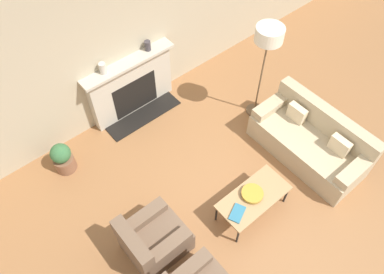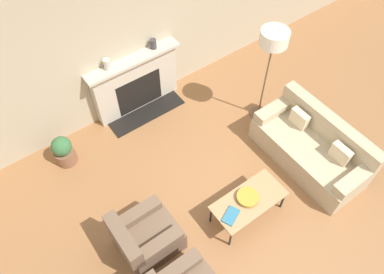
{
  "view_description": "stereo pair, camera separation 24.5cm",
  "coord_description": "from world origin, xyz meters",
  "px_view_note": "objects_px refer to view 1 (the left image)",
  "views": [
    {
      "loc": [
        -2.37,
        -1.33,
        5.25
      ],
      "look_at": [
        -0.03,
        1.47,
        0.45
      ],
      "focal_mm": 35.0,
      "sensor_mm": 36.0,
      "label": 1
    },
    {
      "loc": [
        -2.18,
        -1.48,
        5.25
      ],
      "look_at": [
        -0.03,
        1.47,
        0.45
      ],
      "focal_mm": 35.0,
      "sensor_mm": 36.0,
      "label": 2
    }
  ],
  "objects_px": {
    "bowl": "(252,194)",
    "book": "(237,213)",
    "couch": "(310,141)",
    "mantel_vase_left": "(103,68)",
    "coffee_table": "(254,198)",
    "mantel_vase_center_left": "(148,46)",
    "fireplace": "(132,87)",
    "potted_plant": "(63,158)",
    "floor_lamp": "(268,41)",
    "armchair_far": "(153,240)"
  },
  "relations": [
    {
      "from": "mantel_vase_center_left",
      "to": "potted_plant",
      "type": "distance_m",
      "value": 2.3
    },
    {
      "from": "fireplace",
      "to": "floor_lamp",
      "type": "xyz_separation_m",
      "value": [
        1.65,
        -1.49,
        1.06
      ]
    },
    {
      "from": "couch",
      "to": "mantel_vase_left",
      "type": "bearing_deg",
      "value": -142.63
    },
    {
      "from": "couch",
      "to": "book",
      "type": "distance_m",
      "value": 1.89
    },
    {
      "from": "armchair_far",
      "to": "bowl",
      "type": "xyz_separation_m",
      "value": [
        1.49,
        -0.42,
        0.18
      ]
    },
    {
      "from": "coffee_table",
      "to": "bowl",
      "type": "bearing_deg",
      "value": 95.37
    },
    {
      "from": "bowl",
      "to": "book",
      "type": "distance_m",
      "value": 0.38
    },
    {
      "from": "mantel_vase_center_left",
      "to": "coffee_table",
      "type": "bearing_deg",
      "value": -95.62
    },
    {
      "from": "coffee_table",
      "to": "bowl",
      "type": "distance_m",
      "value": 0.08
    },
    {
      "from": "mantel_vase_left",
      "to": "mantel_vase_center_left",
      "type": "bearing_deg",
      "value": 0.0
    },
    {
      "from": "potted_plant",
      "to": "floor_lamp",
      "type": "bearing_deg",
      "value": -18.67
    },
    {
      "from": "mantel_vase_center_left",
      "to": "floor_lamp",
      "type": "bearing_deg",
      "value": -50.91
    },
    {
      "from": "book",
      "to": "mantel_vase_left",
      "type": "xyz_separation_m",
      "value": [
        -0.21,
        2.93,
        0.77
      ]
    },
    {
      "from": "couch",
      "to": "mantel_vase_left",
      "type": "height_order",
      "value": "mantel_vase_left"
    },
    {
      "from": "fireplace",
      "to": "book",
      "type": "relative_size",
      "value": 5.42
    },
    {
      "from": "couch",
      "to": "book",
      "type": "relative_size",
      "value": 6.01
    },
    {
      "from": "mantel_vase_center_left",
      "to": "mantel_vase_left",
      "type": "bearing_deg",
      "value": 180.0
    },
    {
      "from": "couch",
      "to": "floor_lamp",
      "type": "bearing_deg",
      "value": 179.91
    },
    {
      "from": "mantel_vase_center_left",
      "to": "bowl",
      "type": "bearing_deg",
      "value": -95.76
    },
    {
      "from": "book",
      "to": "armchair_far",
      "type": "bearing_deg",
      "value": 131.94
    },
    {
      "from": "mantel_vase_left",
      "to": "floor_lamp",
      "type": "bearing_deg",
      "value": -35.74
    },
    {
      "from": "fireplace",
      "to": "couch",
      "type": "relative_size",
      "value": 0.9
    },
    {
      "from": "coffee_table",
      "to": "book",
      "type": "distance_m",
      "value": 0.38
    },
    {
      "from": "couch",
      "to": "floor_lamp",
      "type": "distance_m",
      "value": 1.78
    },
    {
      "from": "couch",
      "to": "armchair_far",
      "type": "height_order",
      "value": "couch"
    },
    {
      "from": "mantel_vase_left",
      "to": "mantel_vase_center_left",
      "type": "xyz_separation_m",
      "value": [
        0.87,
        0.0,
        -0.01
      ]
    },
    {
      "from": "fireplace",
      "to": "armchair_far",
      "type": "bearing_deg",
      "value": -119.02
    },
    {
      "from": "floor_lamp",
      "to": "mantel_vase_left",
      "type": "height_order",
      "value": "floor_lamp"
    },
    {
      "from": "book",
      "to": "mantel_vase_left",
      "type": "height_order",
      "value": "mantel_vase_left"
    },
    {
      "from": "mantel_vase_left",
      "to": "potted_plant",
      "type": "xyz_separation_m",
      "value": [
        -1.2,
        -0.39,
        -0.94
      ]
    },
    {
      "from": "potted_plant",
      "to": "coffee_table",
      "type": "bearing_deg",
      "value": -54.48
    },
    {
      "from": "mantel_vase_center_left",
      "to": "fireplace",
      "type": "bearing_deg",
      "value": -178.08
    },
    {
      "from": "floor_lamp",
      "to": "mantel_vase_left",
      "type": "distance_m",
      "value": 2.6
    },
    {
      "from": "coffee_table",
      "to": "fireplace",
      "type": "bearing_deg",
      "value": 92.94
    },
    {
      "from": "coffee_table",
      "to": "book",
      "type": "xyz_separation_m",
      "value": [
        -0.37,
        -0.04,
        0.05
      ]
    },
    {
      "from": "coffee_table",
      "to": "floor_lamp",
      "type": "distance_m",
      "value": 2.38
    },
    {
      "from": "armchair_far",
      "to": "floor_lamp",
      "type": "bearing_deg",
      "value": -72.78
    },
    {
      "from": "coffee_table",
      "to": "potted_plant",
      "type": "height_order",
      "value": "potted_plant"
    },
    {
      "from": "coffee_table",
      "to": "potted_plant",
      "type": "bearing_deg",
      "value": 125.52
    },
    {
      "from": "coffee_table",
      "to": "mantel_vase_center_left",
      "type": "bearing_deg",
      "value": 84.38
    },
    {
      "from": "couch",
      "to": "mantel_vase_center_left",
      "type": "distance_m",
      "value": 3.13
    },
    {
      "from": "bowl",
      "to": "book",
      "type": "bearing_deg",
      "value": -168.72
    },
    {
      "from": "armchair_far",
      "to": "mantel_vase_left",
      "type": "xyz_separation_m",
      "value": [
        0.9,
        2.43,
        0.92
      ]
    },
    {
      "from": "book",
      "to": "floor_lamp",
      "type": "distance_m",
      "value": 2.63
    },
    {
      "from": "floor_lamp",
      "to": "potted_plant",
      "type": "bearing_deg",
      "value": 161.33
    },
    {
      "from": "mantel_vase_left",
      "to": "mantel_vase_center_left",
      "type": "relative_size",
      "value": 1.09
    },
    {
      "from": "mantel_vase_center_left",
      "to": "couch",
      "type": "bearing_deg",
      "value": -65.96
    },
    {
      "from": "bowl",
      "to": "armchair_far",
      "type": "bearing_deg",
      "value": 164.14
    },
    {
      "from": "couch",
      "to": "potted_plant",
      "type": "bearing_deg",
      "value": -125.47
    },
    {
      "from": "coffee_table",
      "to": "mantel_vase_left",
      "type": "relative_size",
      "value": 5.8
    }
  ]
}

